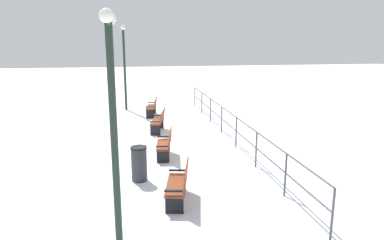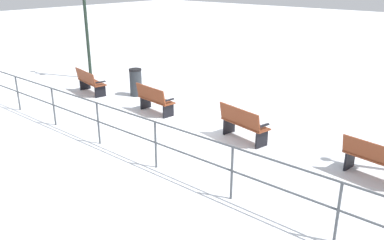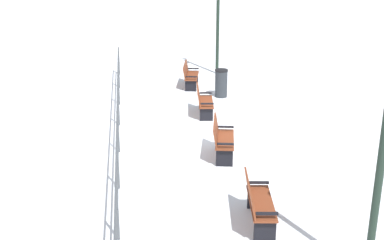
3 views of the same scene
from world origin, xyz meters
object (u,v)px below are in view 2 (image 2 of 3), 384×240
(bench_second, at_px, (243,123))
(lamppost_middle, at_px, (85,11))
(bench_third, at_px, (154,99))
(bench_nearest, at_px, (377,160))
(bench_fourth, at_px, (90,81))
(trash_bin, at_px, (136,82))

(bench_second, relative_size, lamppost_middle, 0.34)
(bench_second, relative_size, bench_third, 1.05)
(bench_nearest, relative_size, bench_fourth, 0.98)
(bench_nearest, height_order, bench_fourth, bench_nearest)
(bench_third, bearing_deg, trash_bin, 70.91)
(bench_second, xyz_separation_m, bench_fourth, (0.05, 6.67, -0.03))
(bench_second, relative_size, bench_fourth, 0.96)
(bench_third, distance_m, lamppost_middle, 5.85)
(lamppost_middle, bearing_deg, bench_third, -104.75)
(bench_third, bearing_deg, bench_fourth, 96.82)
(bench_third, relative_size, lamppost_middle, 0.33)
(bench_nearest, relative_size, bench_second, 1.02)
(bench_second, height_order, bench_third, bench_second)
(bench_nearest, distance_m, trash_bin, 8.61)
(bench_third, distance_m, bench_fourth, 3.34)
(lamppost_middle, bearing_deg, bench_second, -99.41)
(bench_second, height_order, lamppost_middle, lamppost_middle)
(bench_third, xyz_separation_m, trash_bin, (0.92, 1.89, 0.04))
(bench_third, xyz_separation_m, lamppost_middle, (1.37, 5.21, 2.27))
(bench_fourth, bearing_deg, bench_second, -79.31)
(bench_nearest, xyz_separation_m, trash_bin, (0.90, 8.56, 0.02))
(bench_second, distance_m, bench_third, 3.33)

